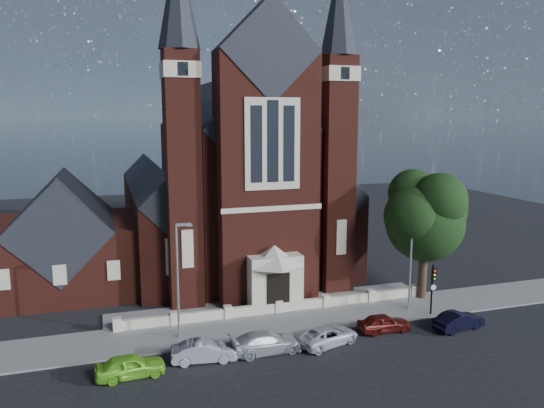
# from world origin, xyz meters

# --- Properties ---
(ground) EXTENTS (120.00, 120.00, 0.00)m
(ground) POSITION_xyz_m (0.00, 15.00, 0.00)
(ground) COLOR black
(ground) RESTS_ON ground
(pavement_strip) EXTENTS (60.00, 5.00, 0.12)m
(pavement_strip) POSITION_xyz_m (0.00, 4.50, 0.00)
(pavement_strip) COLOR slate
(pavement_strip) RESTS_ON ground
(forecourt_paving) EXTENTS (26.00, 3.00, 0.14)m
(forecourt_paving) POSITION_xyz_m (0.00, 8.50, 0.00)
(forecourt_paving) COLOR slate
(forecourt_paving) RESTS_ON ground
(forecourt_wall) EXTENTS (24.00, 0.40, 0.90)m
(forecourt_wall) POSITION_xyz_m (0.00, 6.50, 0.00)
(forecourt_wall) COLOR #C0B699
(forecourt_wall) RESTS_ON ground
(church) EXTENTS (20.01, 34.90, 29.20)m
(church) POSITION_xyz_m (-0.00, 22.94, 8.19)
(church) COLOR #511E15
(church) RESTS_ON ground
(parish_hall) EXTENTS (12.00, 12.20, 10.24)m
(parish_hall) POSITION_xyz_m (-16.00, 18.00, 4.01)
(parish_hall) COLOR #511E15
(parish_hall) RESTS_ON ground
(street_tree) EXTENTS (6.40, 6.60, 10.70)m
(street_tree) POSITION_xyz_m (12.60, 5.71, 6.96)
(street_tree) COLOR black
(street_tree) RESTS_ON ground
(street_lamp_left) EXTENTS (1.16, 0.22, 8.09)m
(street_lamp_left) POSITION_xyz_m (-7.91, 4.00, 4.60)
(street_lamp_left) COLOR gray
(street_lamp_left) RESTS_ON ground
(street_lamp_right) EXTENTS (1.16, 0.22, 8.09)m
(street_lamp_right) POSITION_xyz_m (10.09, 4.00, 4.60)
(street_lamp_right) COLOR gray
(street_lamp_right) RESTS_ON ground
(traffic_signal) EXTENTS (0.28, 0.42, 4.00)m
(traffic_signal) POSITION_xyz_m (11.00, 2.43, 2.58)
(traffic_signal) COLOR black
(traffic_signal) RESTS_ON ground
(car_lime_van) EXTENTS (4.14, 1.91, 1.37)m
(car_lime_van) POSITION_xyz_m (-11.46, -0.50, 0.69)
(car_lime_van) COLOR #7AD52A
(car_lime_van) RESTS_ON ground
(car_silver_a) EXTENTS (4.16, 1.85, 1.33)m
(car_silver_a) POSITION_xyz_m (-7.01, 0.16, 0.66)
(car_silver_a) COLOR #98989F
(car_silver_a) RESTS_ON ground
(car_silver_b) EXTENTS (4.82, 2.04, 1.39)m
(car_silver_b) POSITION_xyz_m (-2.93, 0.18, 0.69)
(car_silver_b) COLOR #B2B5BB
(car_silver_b) RESTS_ON ground
(car_white_suv) EXTENTS (4.87, 3.30, 1.24)m
(car_white_suv) POSITION_xyz_m (1.33, 0.12, 0.62)
(car_white_suv) COLOR silver
(car_white_suv) RESTS_ON ground
(car_dark_red) EXTENTS (3.84, 1.63, 1.29)m
(car_dark_red) POSITION_xyz_m (6.00, 0.84, 0.65)
(car_dark_red) COLOR #53110E
(car_dark_red) RESTS_ON ground
(car_navy) EXTENTS (4.14, 2.04, 1.31)m
(car_navy) POSITION_xyz_m (11.31, -0.44, 0.65)
(car_navy) COLOR black
(car_navy) RESTS_ON ground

